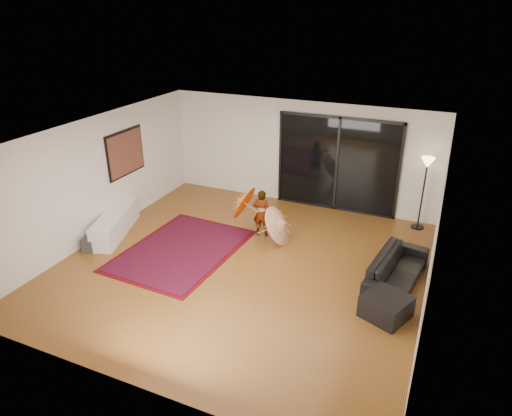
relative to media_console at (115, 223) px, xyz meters
The scene contains 17 objects.
floor 3.26m from the media_console, ahead, with size 7.00×7.00×0.00m, color #935B28.
ceiling 4.06m from the media_console, ahead, with size 7.00×7.00×0.00m, color white.
wall_back 4.83m from the media_console, 46.30° to the left, with size 7.00×7.00×0.00m, color silver.
wall_front 4.97m from the media_console, 47.92° to the right, with size 7.00×7.00×0.00m, color silver.
wall_left 1.12m from the media_console, 158.27° to the right, with size 7.00×7.00×0.00m, color silver.
wall_right 6.84m from the media_console, ahead, with size 7.00×7.00×0.00m, color silver.
sliding_door 5.50m from the media_console, 38.40° to the left, with size 3.06×0.07×2.40m.
painting 1.67m from the media_console, 103.36° to the left, with size 0.04×1.28×1.08m.
media_console is the anchor object (origin of this frame).
speaker 0.90m from the media_console, 90.00° to the right, with size 0.25×0.25×0.28m, color #424244.
persian_rug 1.82m from the media_console, ahead, with size 2.30×3.11×0.02m.
sofa 6.22m from the media_console, ahead, with size 1.94×0.76×0.57m, color black.
ottoman 6.22m from the media_console, ahead, with size 0.69×0.69×0.39m, color black.
floor_lamp 7.15m from the media_console, 25.97° to the left, with size 0.30×0.30×1.73m.
child 3.37m from the media_console, 22.33° to the left, with size 0.40×0.26×1.10m, color #999999.
parasol_orange 2.87m from the media_console, 25.62° to the left, with size 0.52×0.84×0.87m.
parasol_white 3.88m from the media_console, 16.89° to the left, with size 0.63×0.90×0.96m.
Camera 1 is at (3.44, -7.19, 4.90)m, focal length 32.00 mm.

